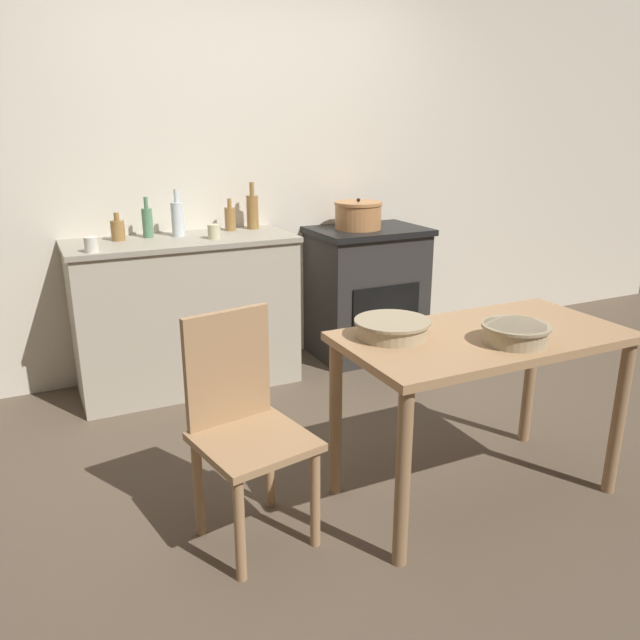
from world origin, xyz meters
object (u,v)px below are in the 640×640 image
(flour_sack, at_px, (419,348))
(bottle_center_left, at_px, (178,218))
(bottle_left, at_px, (230,218))
(cup_mid_right, at_px, (214,232))
(chair, at_px, (244,423))
(bottle_center, at_px, (118,230))
(bottle_mid_left, at_px, (252,211))
(mixing_bowl_large, at_px, (515,332))
(stove, at_px, (366,292))
(mixing_bowl_small, at_px, (392,327))
(stock_pot, at_px, (358,215))
(bottle_far_left, at_px, (147,222))
(work_table, at_px, (482,359))
(cup_center_right, at_px, (91,245))

(flour_sack, xyz_separation_m, bottle_center_left, (-1.40, 0.55, 0.87))
(bottle_left, distance_m, cup_mid_right, 0.30)
(chair, height_order, bottle_center, bottle_center)
(bottle_mid_left, bearing_deg, cup_mid_right, -143.30)
(mixing_bowl_large, bearing_deg, bottle_center_left, 113.25)
(chair, height_order, bottle_left, bottle_left)
(stove, distance_m, mixing_bowl_small, 1.84)
(stock_pot, xyz_separation_m, bottle_center_left, (-1.19, 0.09, 0.05))
(mixing_bowl_small, bearing_deg, mixing_bowl_large, -34.87)
(chair, distance_m, bottle_far_left, 1.78)
(stove, bearing_deg, mixing_bowl_large, -102.47)
(work_table, relative_size, bottle_center_left, 4.30)
(cup_mid_right, bearing_deg, flour_sack, -16.60)
(bottle_center, bearing_deg, bottle_far_left, 8.80)
(flour_sack, height_order, bottle_far_left, bottle_far_left)
(cup_mid_right, bearing_deg, work_table, -68.47)
(bottle_far_left, height_order, bottle_center, bottle_far_left)
(mixing_bowl_small, height_order, bottle_center_left, bottle_center_left)
(stove, relative_size, flour_sack, 2.69)
(bottle_mid_left, bearing_deg, bottle_center_left, -172.41)
(stock_pot, bearing_deg, work_table, -101.96)
(bottle_center, height_order, cup_center_right, bottle_center)
(work_table, height_order, cup_mid_right, cup_mid_right)
(work_table, bearing_deg, cup_center_right, 131.17)
(cup_center_right, bearing_deg, chair, -75.62)
(mixing_bowl_large, xyz_separation_m, cup_mid_right, (-0.68, 1.80, 0.18))
(stove, bearing_deg, bottle_center_left, 176.40)
(chair, height_order, flour_sack, chair)
(flour_sack, height_order, cup_center_right, cup_center_right)
(bottle_center, bearing_deg, bottle_mid_left, 4.02)
(chair, relative_size, flour_sack, 2.70)
(mixing_bowl_large, xyz_separation_m, bottle_center_left, (-0.85, 1.98, 0.25))
(flour_sack, relative_size, bottle_left, 1.67)
(work_table, xyz_separation_m, chair, (-1.00, 0.17, -0.16))
(work_table, height_order, bottle_far_left, bottle_far_left)
(stove, relative_size, bottle_far_left, 3.78)
(bottle_left, xyz_separation_m, bottle_center, (-0.70, -0.06, -0.02))
(work_table, relative_size, chair, 1.33)
(chair, bearing_deg, stock_pot, 38.33)
(mixing_bowl_large, distance_m, cup_mid_right, 1.93)
(stove, xyz_separation_m, bottle_far_left, (-1.44, 0.11, 0.57))
(mixing_bowl_small, xyz_separation_m, cup_center_right, (-0.98, 1.41, 0.18))
(work_table, bearing_deg, mixing_bowl_large, -78.32)
(mixing_bowl_large, xyz_separation_m, bottle_center, (-1.20, 1.98, 0.20))
(flour_sack, xyz_separation_m, cup_mid_right, (-1.24, 0.37, 0.81))
(flour_sack, bearing_deg, chair, -145.02)
(work_table, bearing_deg, bottle_center, 122.46)
(work_table, height_order, flour_sack, work_table)
(bottle_left, bearing_deg, bottle_far_left, -176.89)
(stock_pot, relative_size, cup_center_right, 4.02)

